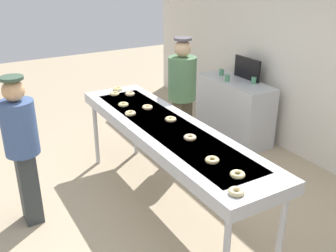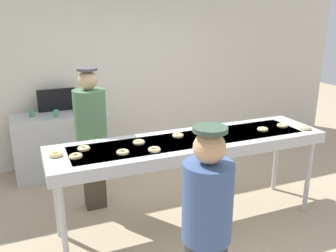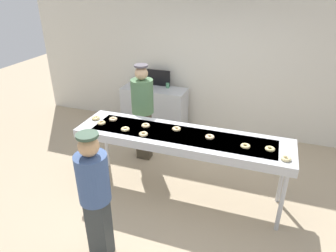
{
  "view_description": "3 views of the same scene",
  "coord_description": "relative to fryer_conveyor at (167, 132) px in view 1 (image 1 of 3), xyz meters",
  "views": [
    {
      "loc": [
        3.2,
        -1.88,
        2.59
      ],
      "look_at": [
        0.01,
        0.0,
        1.01
      ],
      "focal_mm": 41.67,
      "sensor_mm": 36.0,
      "label": 1
    },
    {
      "loc": [
        -1.59,
        -3.2,
        2.26
      ],
      "look_at": [
        -0.23,
        0.09,
        1.14
      ],
      "focal_mm": 38.35,
      "sensor_mm": 36.0,
      "label": 2
    },
    {
      "loc": [
        1.03,
        -3.52,
        2.95
      ],
      "look_at": [
        -0.25,
        0.15,
        1.02
      ],
      "focal_mm": 32.4,
      "sensor_mm": 36.0,
      "label": 3
    }
  ],
  "objects": [
    {
      "name": "ground_plane",
      "position": [
        0.0,
        0.0,
        -0.93
      ],
      "size": [
        16.0,
        16.0,
        0.0
      ],
      "primitive_type": "plane",
      "color": "tan"
    },
    {
      "name": "back_wall",
      "position": [
        0.0,
        2.32,
        0.59
      ],
      "size": [
        8.0,
        0.12,
        3.04
      ],
      "primitive_type": "cube",
      "color": "silver",
      "rests_on": "ground"
    },
    {
      "name": "fryer_conveyor",
      "position": [
        0.0,
        0.0,
        0.0
      ],
      "size": [
        2.98,
        0.75,
        1.0
      ],
      "color": "#B7BABF",
      "rests_on": "ground"
    },
    {
      "name": "plain_donut_0",
      "position": [
        -0.78,
        -0.14,
        0.09
      ],
      "size": [
        0.17,
        0.17,
        0.04
      ],
      "primitive_type": "torus",
      "rotation": [
        0.0,
        0.0,
        2.64
      ],
      "color": "#E9CE87",
      "rests_on": "fryer_conveyor"
    },
    {
      "name": "plain_donut_1",
      "position": [
        1.16,
        -0.03,
        0.09
      ],
      "size": [
        0.12,
        0.12,
        0.04
      ],
      "primitive_type": "torus",
      "rotation": [
        0.0,
        0.0,
        0.01
      ],
      "color": "#E8D48A",
      "rests_on": "fryer_conveyor"
    },
    {
      "name": "plain_donut_2",
      "position": [
        -0.49,
        -0.19,
        0.09
      ],
      "size": [
        0.16,
        0.16,
        0.04
      ],
      "primitive_type": "torus",
      "rotation": [
        0.0,
        0.0,
        0.47
      ],
      "color": "#E7C88A",
      "rests_on": "fryer_conveyor"
    },
    {
      "name": "plain_donut_3",
      "position": [
        0.86,
        -0.06,
        0.09
      ],
      "size": [
        0.17,
        0.17,
        0.04
      ],
      "primitive_type": "torus",
      "rotation": [
        0.0,
        0.0,
        2.64
      ],
      "color": "#E9D089",
      "rests_on": "fryer_conveyor"
    },
    {
      "name": "plain_donut_4",
      "position": [
        -1.21,
        -0.07,
        0.09
      ],
      "size": [
        0.17,
        0.17,
        0.04
      ],
      "primitive_type": "torus",
      "rotation": [
        0.0,
        0.0,
        2.1
      ],
      "color": "#ECCE87",
      "rests_on": "fryer_conveyor"
    },
    {
      "name": "plain_donut_5",
      "position": [
        -1.37,
        0.05,
        0.09
      ],
      "size": [
        0.16,
        0.16,
        0.04
      ],
      "primitive_type": "torus",
      "rotation": [
        0.0,
        0.0,
        1.97
      ],
      "color": "#EFD484",
      "rests_on": "fryer_conveyor"
    },
    {
      "name": "plain_donut_6",
      "position": [
        -0.11,
        0.1,
        0.09
      ],
      "size": [
        0.15,
        0.15,
        0.04
      ],
      "primitive_type": "torus",
      "rotation": [
        0.0,
        0.0,
        2.93
      ],
      "color": "#F6D590",
      "rests_on": "fryer_conveyor"
    },
    {
      "name": "plain_donut_7",
      "position": [
        -1.11,
        0.1,
        0.09
      ],
      "size": [
        0.17,
        0.17,
        0.04
      ],
      "primitive_type": "torus",
      "rotation": [
        0.0,
        0.0,
        0.6
      ],
      "color": "beige",
      "rests_on": "fryer_conveyor"
    },
    {
      "name": "plain_donut_8",
      "position": [
        0.39,
        0.03,
        0.09
      ],
      "size": [
        0.17,
        0.17,
        0.04
      ],
      "primitive_type": "torus",
      "rotation": [
        0.0,
        0.0,
        2.55
      ],
      "color": "beige",
      "rests_on": "fryer_conveyor"
    },
    {
      "name": "plain_donut_9",
      "position": [
        1.35,
        -0.2,
        0.09
      ],
      "size": [
        0.13,
        0.13,
        0.04
      ],
      "primitive_type": "torus",
      "rotation": [
        0.0,
        0.0,
        1.51
      ],
      "color": "beige",
      "rests_on": "fryer_conveyor"
    },
    {
      "name": "plain_donut_10",
      "position": [
        -0.56,
        0.06,
        0.09
      ],
      "size": [
        0.13,
        0.13,
        0.04
      ],
      "primitive_type": "torus",
      "rotation": [
        0.0,
        0.0,
        1.6
      ],
      "color": "#F2CE8E",
      "rests_on": "fryer_conveyor"
    },
    {
      "name": "worker_baker",
      "position": [
        -0.91,
        0.76,
        0.05
      ],
      "size": [
        0.37,
        0.37,
        1.7
      ],
      "rotation": [
        0.0,
        0.0,
        3.21
      ],
      "color": "#3F3729",
      "rests_on": "ground"
    },
    {
      "name": "customer_waiting",
      "position": [
        -0.55,
        -1.36,
        -0.03
      ],
      "size": [
        0.34,
        0.34,
        1.6
      ],
      "rotation": [
        0.0,
        0.0,
        0.29
      ],
      "color": "#31373A",
      "rests_on": "ground"
    },
    {
      "name": "prep_counter",
      "position": [
        -1.15,
        1.87,
        -0.47
      ],
      "size": [
        1.31,
        0.52,
        0.91
      ],
      "primitive_type": "cube",
      "color": "#B7BABF",
      "rests_on": "ground"
    },
    {
      "name": "paper_cup_0",
      "position": [
        -1.51,
        1.87,
        0.03
      ],
      "size": [
        0.07,
        0.07,
        0.1
      ],
      "primitive_type": "cylinder",
      "color": "#4C8C66",
      "rests_on": "prep_counter"
    },
    {
      "name": "paper_cup_1",
      "position": [
        -1.2,
        1.74,
        0.03
      ],
      "size": [
        0.07,
        0.07,
        0.1
      ],
      "primitive_type": "cylinder",
      "color": "#4C8C66",
      "rests_on": "prep_counter"
    },
    {
      "name": "paper_cup_2",
      "position": [
        -0.9,
        2.0,
        0.03
      ],
      "size": [
        0.07,
        0.07,
        0.1
      ],
      "primitive_type": "cylinder",
      "color": "#4C8C66",
      "rests_on": "prep_counter"
    },
    {
      "name": "menu_display",
      "position": [
        -1.15,
        2.07,
        0.14
      ],
      "size": [
        0.53,
        0.04,
        0.32
      ],
      "primitive_type": "cube",
      "color": "black",
      "rests_on": "prep_counter"
    }
  ]
}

